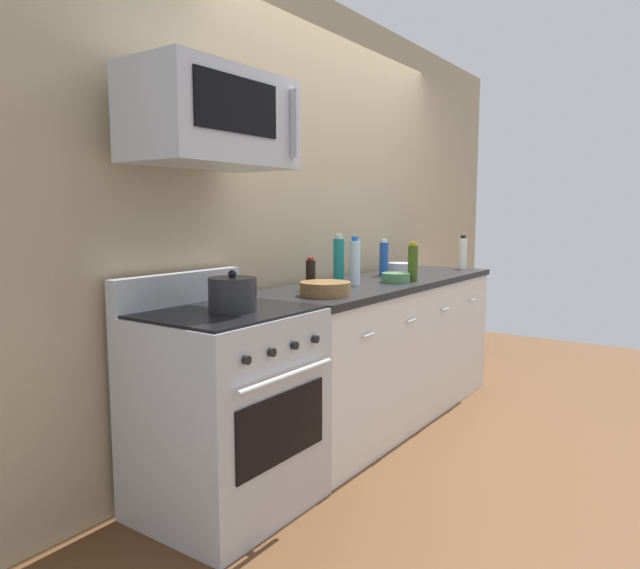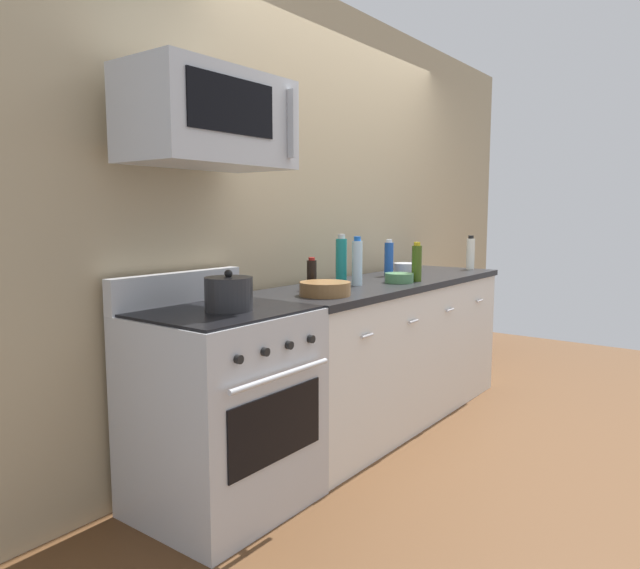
% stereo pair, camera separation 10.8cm
% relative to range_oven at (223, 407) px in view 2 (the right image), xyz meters
% --- Properties ---
extents(ground_plane, '(6.33, 6.33, 0.00)m').
position_rel_range_oven_xyz_m(ground_plane, '(1.47, -0.00, -0.47)').
color(ground_plane, brown).
extents(back_wall, '(5.27, 0.10, 2.70)m').
position_rel_range_oven_xyz_m(back_wall, '(1.47, 0.41, 0.88)').
color(back_wall, tan).
rests_on(back_wall, ground_plane).
extents(counter_unit, '(2.18, 0.66, 0.92)m').
position_rel_range_oven_xyz_m(counter_unit, '(1.47, -0.00, -0.01)').
color(counter_unit, silver).
rests_on(counter_unit, ground_plane).
extents(range_oven, '(0.76, 0.69, 1.07)m').
position_rel_range_oven_xyz_m(range_oven, '(0.00, 0.00, 0.00)').
color(range_oven, '#B7BABF').
rests_on(range_oven, ground_plane).
extents(microwave, '(0.74, 0.44, 0.40)m').
position_rel_range_oven_xyz_m(microwave, '(0.00, 0.04, 1.28)').
color(microwave, '#B7BABF').
extents(bottle_olive_oil, '(0.06, 0.06, 0.25)m').
position_rel_range_oven_xyz_m(bottle_olive_oil, '(1.50, -0.19, 0.57)').
color(bottle_olive_oil, '#385114').
rests_on(bottle_olive_oil, countertop_slab).
extents(bottle_vinegar_white, '(0.06, 0.06, 0.26)m').
position_rel_range_oven_xyz_m(bottle_vinegar_white, '(2.47, -0.14, 0.57)').
color(bottle_vinegar_white, silver).
rests_on(bottle_vinegar_white, countertop_slab).
extents(bottle_water_clear, '(0.06, 0.06, 0.29)m').
position_rel_range_oven_xyz_m(bottle_water_clear, '(1.11, -0.00, 0.59)').
color(bottle_water_clear, silver).
rests_on(bottle_water_clear, countertop_slab).
extents(bottle_soda_blue, '(0.06, 0.06, 0.25)m').
position_rel_range_oven_xyz_m(bottle_soda_blue, '(1.69, 0.12, 0.57)').
color(bottle_soda_blue, '#1E4CA5').
rests_on(bottle_soda_blue, countertop_slab).
extents(bottle_soy_sauce_dark, '(0.06, 0.06, 0.18)m').
position_rel_range_oven_xyz_m(bottle_soy_sauce_dark, '(0.78, 0.09, 0.54)').
color(bottle_soy_sauce_dark, black).
rests_on(bottle_soy_sauce_dark, countertop_slab).
extents(bottle_sparkling_teal, '(0.07, 0.07, 0.30)m').
position_rel_range_oven_xyz_m(bottle_sparkling_teal, '(1.09, 0.10, 0.59)').
color(bottle_sparkling_teal, '#197F7A').
rests_on(bottle_sparkling_teal, countertop_slab).
extents(bowl_steel_prep, '(0.18, 0.18, 0.07)m').
position_rel_range_oven_xyz_m(bowl_steel_prep, '(1.90, 0.10, 0.49)').
color(bowl_steel_prep, '#B2B5BA').
rests_on(bowl_steel_prep, countertop_slab).
extents(bowl_wooden_salad, '(0.27, 0.27, 0.07)m').
position_rel_range_oven_xyz_m(bowl_wooden_salad, '(0.64, -0.11, 0.49)').
color(bowl_wooden_salad, brown).
rests_on(bowl_wooden_salad, countertop_slab).
extents(bowl_green_glaze, '(0.18, 0.18, 0.06)m').
position_rel_range_oven_xyz_m(bowl_green_glaze, '(1.38, -0.14, 0.48)').
color(bowl_green_glaze, '#477A4C').
rests_on(bowl_green_glaze, countertop_slab).
extents(stockpot, '(0.21, 0.21, 0.18)m').
position_rel_range_oven_xyz_m(stockpot, '(0.00, -0.05, 0.53)').
color(stockpot, '#262628').
rests_on(stockpot, range_oven).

